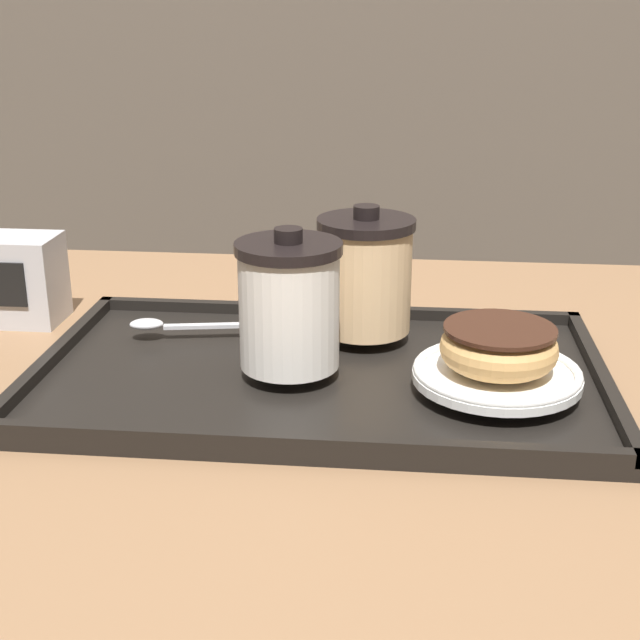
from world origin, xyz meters
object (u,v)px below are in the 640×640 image
Objects in this scene: coffee_cup_rear at (365,274)px; napkin_dispenser at (9,279)px; spoon at (169,325)px; coffee_cup_front at (289,304)px; donut_chocolate_glazed at (499,347)px.

coffee_cup_rear is 0.41m from napkin_dispenser.
napkin_dispenser reaches higher than spoon.
coffee_cup_rear is (0.07, 0.10, -0.00)m from coffee_cup_front.
donut_chocolate_glazed is 0.34m from spoon.
coffee_cup_front is 1.25× the size of donut_chocolate_glazed.
coffee_cup_rear is 1.24× the size of donut_chocolate_glazed.
coffee_cup_rear is at bearing -7.20° from napkin_dispenser.
napkin_dispenser is (-0.53, 0.17, -0.01)m from donut_chocolate_glazed.
coffee_cup_rear is 0.18m from donut_chocolate_glazed.
coffee_cup_rear is 0.21m from spoon.
coffee_cup_front reaches higher than napkin_dispenser.
coffee_cup_front is 0.12m from coffee_cup_rear.
coffee_cup_front reaches higher than coffee_cup_rear.
spoon is at bearing 149.06° from coffee_cup_front.
coffee_cup_rear reaches higher than napkin_dispenser.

